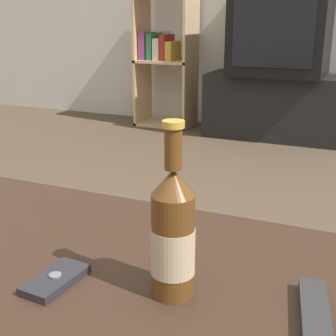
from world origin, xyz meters
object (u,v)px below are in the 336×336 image
object	(u,v)px
bookshelf	(164,57)
cell_phone	(55,280)
television	(282,25)
beer_bottle	(173,235)
remote_control	(315,313)
tv_stand	(276,106)

from	to	relation	value
bookshelf	cell_phone	size ratio (longest dim) A/B	8.54
television	beer_bottle	size ratio (longest dim) A/B	2.41
bookshelf	television	bearing A→B (deg)	-4.05
bookshelf	cell_phone	xyz separation A→B (m)	(1.09, -2.85, -0.11)
bookshelf	cell_phone	world-z (taller)	bookshelf
cell_phone	remote_control	size ratio (longest dim) A/B	0.72
tv_stand	television	xyz separation A→B (m)	(0.00, -0.00, 0.56)
television	beer_bottle	bearing A→B (deg)	-82.27
bookshelf	remote_control	bearing A→B (deg)	-61.86
bookshelf	beer_bottle	world-z (taller)	bookshelf
television	cell_phone	distance (m)	2.82
cell_phone	beer_bottle	bearing A→B (deg)	19.84
beer_bottle	bookshelf	bearing A→B (deg)	114.46
television	bookshelf	size ratio (longest dim) A/B	0.66
cell_phone	remote_control	bearing A→B (deg)	14.43
cell_phone	tv_stand	bearing A→B (deg)	98.00
bookshelf	remote_control	size ratio (longest dim) A/B	6.12
television	bookshelf	bearing A→B (deg)	175.95
tv_stand	beer_bottle	bearing A→B (deg)	-82.28
beer_bottle	cell_phone	size ratio (longest dim) A/B	2.35
tv_stand	television	distance (m)	0.56
tv_stand	remote_control	size ratio (longest dim) A/B	5.96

